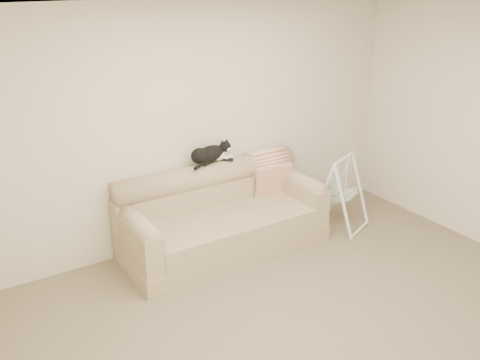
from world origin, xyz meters
The scene contains 8 objects.
ground_plane centered at (0.00, 0.00, 0.00)m, with size 5.00×5.00×0.00m, color #6C5F4E.
room_shell centered at (0.00, 0.00, 1.53)m, with size 5.04×4.04×2.60m.
sofa centered at (0.01, 1.62, 0.35)m, with size 2.20×0.93×0.90m.
remote_a centered at (0.01, 1.86, 0.91)m, with size 0.18×0.12×0.03m.
remote_b centered at (0.22, 1.85, 0.91)m, with size 0.17×0.13×0.02m.
tuxedo_cat centered at (0.03, 1.85, 1.01)m, with size 0.57×0.32×0.23m.
throw_blanket centered at (0.78, 1.84, 0.72)m, with size 0.48×0.38×0.58m.
baby_swing centered at (1.46, 1.31, 0.43)m, with size 0.71×0.72×0.87m.
Camera 1 is at (-2.61, -2.90, 2.87)m, focal length 40.00 mm.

